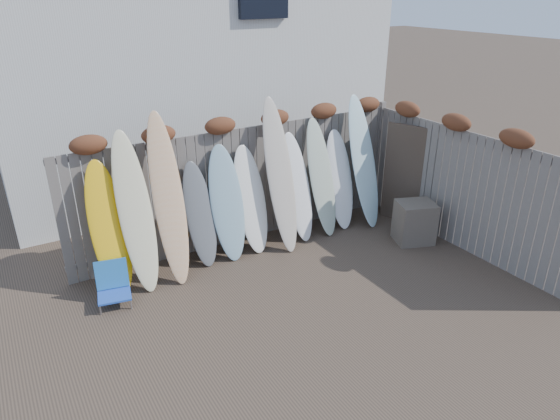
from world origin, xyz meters
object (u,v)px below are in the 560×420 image
wooden_crate (415,222)px  lattice_panel (415,177)px  beach_chair (113,285)px  surfboard_0 (109,229)px

wooden_crate → lattice_panel: 0.94m
beach_chair → surfboard_0: 0.79m
wooden_crate → surfboard_0: surfboard_0 is taller
lattice_panel → surfboard_0: 5.37m
lattice_panel → wooden_crate: bearing=-152.8°
beach_chair → wooden_crate: (4.97, -0.83, 0.09)m
lattice_panel → surfboard_0: surfboard_0 is taller
beach_chair → wooden_crate: 5.04m
wooden_crate → beach_chair: bearing=170.5°
lattice_panel → surfboard_0: (-5.33, 0.64, 0.03)m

